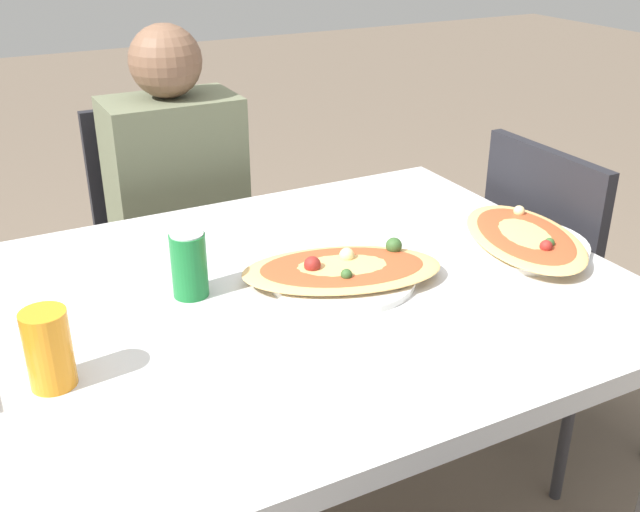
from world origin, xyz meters
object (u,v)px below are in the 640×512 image
Objects in this scene: dining_table at (299,321)px; soda_can at (189,265)px; person_seated at (180,209)px; drink_glass at (49,349)px; pizza_main at (342,271)px; chair_far_seated at (172,247)px; chair_side_right at (563,291)px; pizza_second at (524,239)px.

dining_table is 9.84× the size of soda_can.
soda_can reaches higher than dining_table.
person_seated reaches higher than drink_glass.
chair_far_seated is at bearing 97.13° from pizza_main.
dining_table is at bearing -21.07° from soda_can.
pizza_main is at bearing 10.04° from drink_glass.
pizza_main is (0.10, -0.83, 0.27)m from chair_far_seated.
dining_table is at bearing 12.82° from drink_glass.
chair_far_seated is 1.00× the size of chair_side_right.
dining_table is 0.70m from person_seated.
dining_table is 0.84m from chair_far_seated.
pizza_second is (0.52, -0.76, 0.11)m from person_seated.
pizza_second is at bearing -10.26° from soda_can.
drink_glass is at bearing -169.96° from pizza_main.
person_seated reaches higher than chair_far_seated.
chair_far_seated reaches higher than pizza_main.
soda_can is 1.00× the size of drink_glass.
pizza_second is at bearing 3.09° from drink_glass.
person_seated is (-0.82, 0.61, 0.16)m from chair_side_right.
person_seated is at bearing 98.29° from pizza_main.
person_seated is 0.94m from drink_glass.
chair_far_seated is 1.05m from pizza_second.
dining_table is 0.13m from pizza_main.
soda_can is 0.33m from drink_glass.
soda_can is (-0.17, -0.75, 0.31)m from chair_far_seated.
drink_glass is (-1.27, -0.20, 0.31)m from chair_side_right.
pizza_main reaches higher than pizza_second.
pizza_main is at bearing 97.13° from chair_far_seated.
drink_glass is 0.97m from pizza_second.
dining_table is 1.07× the size of person_seated.
person_seated is at bearing 90.98° from dining_table.
chair_side_right is 7.22× the size of soda_can.
chair_far_seated reaches higher than drink_glass.
pizza_main is at bearing 98.29° from person_seated.
pizza_main is at bearing -15.88° from soda_can.
dining_table is 2.85× the size of pizza_main.
drink_glass is at bearing 60.84° from person_seated.
chair_side_right is 0.43m from pizza_second.
drink_glass is (-0.55, -0.10, 0.04)m from pizza_main.
drink_glass is (-0.28, -0.18, 0.00)m from soda_can.
person_seated is at bearing 60.84° from drink_glass.
chair_far_seated is 2.09× the size of pizza_main.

